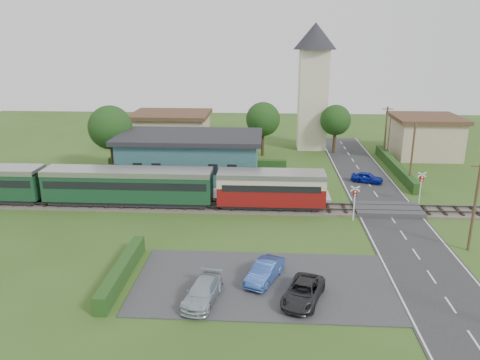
# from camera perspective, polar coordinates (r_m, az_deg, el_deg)

# --- Properties ---
(ground) EXTENTS (120.00, 120.00, 0.00)m
(ground) POSITION_cam_1_polar(r_m,az_deg,el_deg) (42.79, 5.02, -4.55)
(ground) COLOR #2D4C19
(railway_track) EXTENTS (76.00, 3.20, 0.49)m
(railway_track) POSITION_cam_1_polar(r_m,az_deg,el_deg) (44.62, 4.96, -3.47)
(railway_track) COLOR #4C443D
(railway_track) RESTS_ON ground
(road) EXTENTS (6.00, 70.00, 0.05)m
(road) POSITION_cam_1_polar(r_m,az_deg,el_deg) (44.24, 18.12, -4.60)
(road) COLOR #28282B
(road) RESTS_ON ground
(car_park) EXTENTS (17.00, 9.00, 0.08)m
(car_park) POSITION_cam_1_polar(r_m,az_deg,el_deg) (31.90, 2.79, -12.42)
(car_park) COLOR #333335
(car_park) RESTS_ON ground
(crossing_deck) EXTENTS (6.20, 3.40, 0.45)m
(crossing_deck) POSITION_cam_1_polar(r_m,az_deg,el_deg) (45.98, 17.54, -3.45)
(crossing_deck) COLOR #333335
(crossing_deck) RESTS_ON ground
(platform) EXTENTS (30.00, 3.00, 0.45)m
(platform) POSITION_cam_1_polar(r_m,az_deg,el_deg) (48.35, -7.06, -1.75)
(platform) COLOR gray
(platform) RESTS_ON ground
(equipment_hut) EXTENTS (2.30, 2.30, 2.55)m
(equipment_hut) POSITION_cam_1_polar(r_m,az_deg,el_deg) (49.94, -16.19, 0.14)
(equipment_hut) COLOR beige
(equipment_hut) RESTS_ON platform
(station_building) EXTENTS (16.00, 9.00, 5.30)m
(station_building) POSITION_cam_1_polar(r_m,az_deg,el_deg) (53.11, -6.06, 2.80)
(station_building) COLOR #31696B
(station_building) RESTS_ON ground
(train) EXTENTS (43.20, 2.90, 3.40)m
(train) POSITION_cam_1_polar(r_m,az_deg,el_deg) (46.86, -17.17, -0.51)
(train) COLOR #232328
(train) RESTS_ON ground
(church_tower) EXTENTS (6.00, 6.00, 17.60)m
(church_tower) POSITION_cam_1_polar(r_m,az_deg,el_deg) (68.28, 8.96, 12.29)
(church_tower) COLOR beige
(church_tower) RESTS_ON ground
(house_west) EXTENTS (10.80, 8.80, 5.50)m
(house_west) POSITION_cam_1_polar(r_m,az_deg,el_deg) (67.44, -8.36, 5.87)
(house_west) COLOR tan
(house_west) RESTS_ON ground
(house_east) EXTENTS (8.80, 8.80, 5.50)m
(house_east) POSITION_cam_1_polar(r_m,az_deg,el_deg) (68.48, 21.61, 5.02)
(house_east) COLOR tan
(house_east) RESTS_ON ground
(hedge_carpark) EXTENTS (0.80, 9.00, 1.20)m
(hedge_carpark) POSITION_cam_1_polar(r_m,az_deg,el_deg) (33.07, -14.19, -10.74)
(hedge_carpark) COLOR #193814
(hedge_carpark) RESTS_ON ground
(hedge_roadside) EXTENTS (0.80, 18.00, 1.20)m
(hedge_roadside) POSITION_cam_1_polar(r_m,az_deg,el_deg) (59.84, 18.38, 1.57)
(hedge_roadside) COLOR #193814
(hedge_roadside) RESTS_ON ground
(hedge_station) EXTENTS (22.00, 0.80, 1.30)m
(hedge_station) POSITION_cam_1_polar(r_m,az_deg,el_deg) (57.93, -5.28, 1.94)
(hedge_station) COLOR #193814
(hedge_station) RESTS_ON ground
(tree_a) EXTENTS (5.20, 5.20, 8.00)m
(tree_a) POSITION_cam_1_polar(r_m,az_deg,el_deg) (57.83, -15.53, 6.17)
(tree_a) COLOR #332316
(tree_a) RESTS_ON ground
(tree_b) EXTENTS (4.60, 4.60, 7.34)m
(tree_b) POSITION_cam_1_polar(r_m,az_deg,el_deg) (63.67, 2.82, 7.40)
(tree_b) COLOR #332316
(tree_b) RESTS_ON ground
(tree_c) EXTENTS (4.20, 4.20, 6.78)m
(tree_c) POSITION_cam_1_polar(r_m,az_deg,el_deg) (66.37, 11.57, 7.16)
(tree_c) COLOR #332316
(tree_c) RESTS_ON ground
(utility_pole_b) EXTENTS (1.40, 0.22, 7.00)m
(utility_pole_b) POSITION_cam_1_polar(r_m,az_deg,el_deg) (39.10, 26.70, -2.85)
(utility_pole_b) COLOR #473321
(utility_pole_b) RESTS_ON ground
(utility_pole_c) EXTENTS (1.40, 0.22, 7.00)m
(utility_pole_c) POSITION_cam_1_polar(r_m,az_deg,el_deg) (53.53, 20.25, 2.96)
(utility_pole_c) COLOR #473321
(utility_pole_c) RESTS_ON ground
(utility_pole_d) EXTENTS (1.40, 0.22, 7.00)m
(utility_pole_d) POSITION_cam_1_polar(r_m,az_deg,el_deg) (64.83, 17.33, 5.57)
(utility_pole_d) COLOR #473321
(utility_pole_d) RESTS_ON ground
(crossing_signal_near) EXTENTS (0.84, 0.28, 3.28)m
(crossing_signal_near) POSITION_cam_1_polar(r_m,az_deg,el_deg) (42.36, 13.80, -2.14)
(crossing_signal_near) COLOR silver
(crossing_signal_near) RESTS_ON ground
(crossing_signal_far) EXTENTS (0.84, 0.28, 3.28)m
(crossing_signal_far) POSITION_cam_1_polar(r_m,az_deg,el_deg) (48.57, 21.21, -0.35)
(crossing_signal_far) COLOR silver
(crossing_signal_far) RESTS_ON ground
(streetlamp_west) EXTENTS (0.30, 0.30, 5.15)m
(streetlamp_west) POSITION_cam_1_polar(r_m,az_deg,el_deg) (64.49, -15.38, 5.15)
(streetlamp_west) COLOR #3F3F47
(streetlamp_west) RESTS_ON ground
(streetlamp_east) EXTENTS (0.30, 0.30, 5.15)m
(streetlamp_east) POSITION_cam_1_polar(r_m,az_deg,el_deg) (70.14, 17.78, 5.87)
(streetlamp_east) COLOR #3F3F47
(streetlamp_east) RESTS_ON ground
(car_on_road) EXTENTS (3.73, 2.60, 1.18)m
(car_on_road) POSITION_cam_1_polar(r_m,az_deg,el_deg) (54.17, 15.24, 0.31)
(car_on_road) COLOR #0C1B95
(car_on_road) RESTS_ON road
(car_park_blue) EXTENTS (2.84, 4.24, 1.32)m
(car_park_blue) POSITION_cam_1_polar(r_m,az_deg,el_deg) (31.84, 3.05, -11.05)
(car_park_blue) COLOR #2A4995
(car_park_blue) RESTS_ON car_park
(car_park_silver) EXTENTS (2.47, 4.55, 1.25)m
(car_park_silver) POSITION_cam_1_polar(r_m,az_deg,el_deg) (29.66, -4.60, -13.45)
(car_park_silver) COLOR #A0AEB8
(car_park_silver) RESTS_ON car_park
(car_park_dark) EXTENTS (3.28, 4.74, 1.20)m
(car_park_dark) POSITION_cam_1_polar(r_m,az_deg,el_deg) (29.86, 7.70, -13.39)
(car_park_dark) COLOR #222325
(car_park_dark) RESTS_ON car_park
(pedestrian_near) EXTENTS (0.72, 0.58, 1.72)m
(pedestrian_near) POSITION_cam_1_polar(r_m,az_deg,el_deg) (46.65, 3.29, -0.94)
(pedestrian_near) COLOR gray
(pedestrian_near) RESTS_ON platform
(pedestrian_far) EXTENTS (1.05, 1.15, 1.92)m
(pedestrian_far) POSITION_cam_1_polar(r_m,az_deg,el_deg) (49.32, -12.63, -0.21)
(pedestrian_far) COLOR gray
(pedestrian_far) RESTS_ON platform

